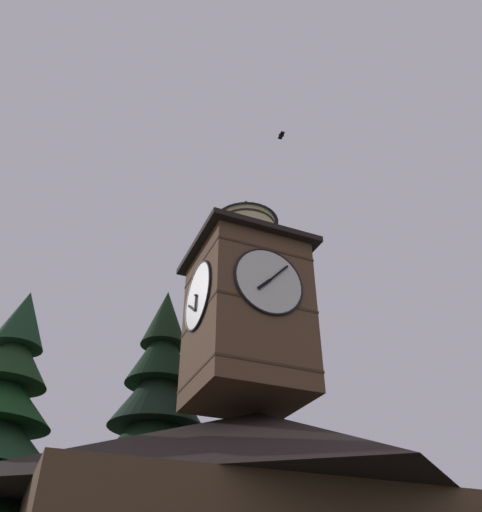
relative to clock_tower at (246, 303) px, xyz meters
name	(u,v)px	position (x,y,z in m)	size (l,w,h in m)	color
clock_tower	(246,303)	(0.00, 0.00, 0.00)	(4.74, 4.74, 9.42)	brown
pine_tree_behind	(152,465)	(1.99, -4.96, -5.29)	(6.97, 6.97, 14.33)	#473323
moon	(193,502)	(-12.27, -42.44, -0.51)	(1.44, 1.44, 1.44)	silver
flying_bird_high	(281,135)	(-1.54, 0.98, 9.42)	(0.31, 0.52, 0.16)	black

